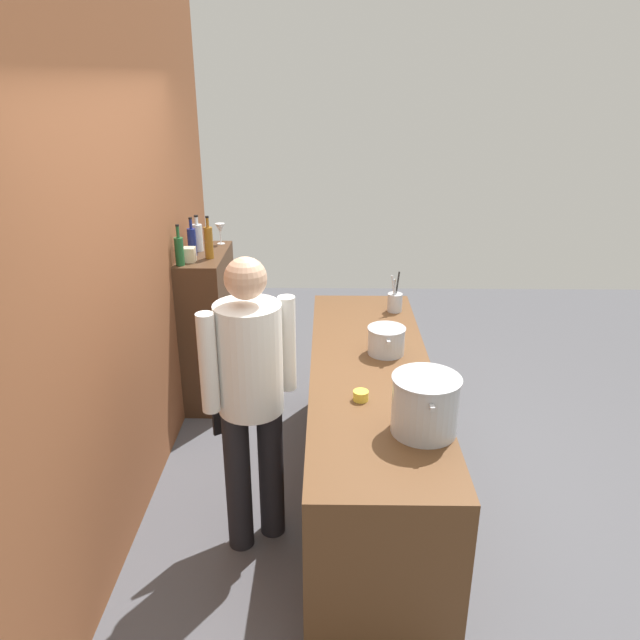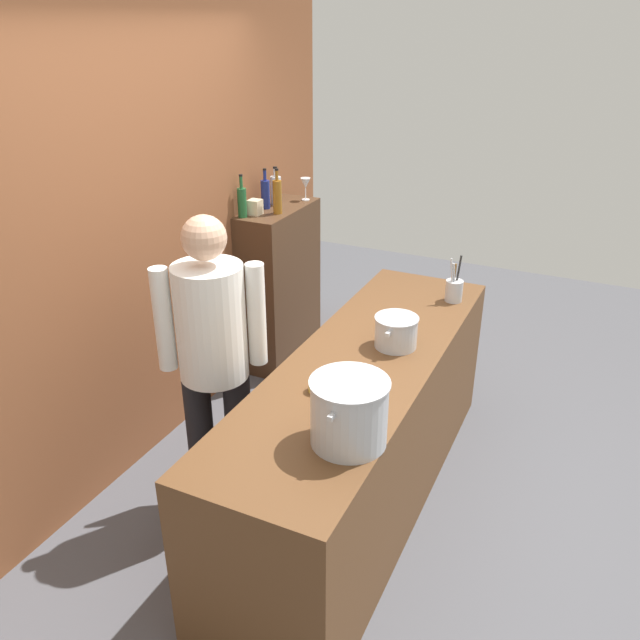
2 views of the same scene
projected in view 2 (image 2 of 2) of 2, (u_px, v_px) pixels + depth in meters
ground_plane at (359, 497)px, 3.62m from camera, size 8.00×8.00×0.00m
brick_back_panel at (130, 209)px, 3.51m from camera, size 4.40×0.10×3.00m
prep_counter at (362, 432)px, 3.42m from camera, size 2.43×0.70×0.90m
bar_cabinet at (280, 285)px, 4.87m from camera, size 0.76×0.32×1.21m
chef at (213, 352)px, 3.15m from camera, size 0.41×0.46×1.66m
stockpot_large at (349, 412)px, 2.54m from camera, size 0.38×0.32×0.28m
stockpot_small at (396, 332)px, 3.31m from camera, size 0.29×0.23×0.17m
utensil_crock at (454, 290)px, 3.84m from camera, size 0.10×0.10×0.29m
butter_jar at (317, 386)px, 2.94m from camera, size 0.08×0.08×0.05m
wine_bottle_green at (242, 202)px, 4.35m from camera, size 0.06×0.06×0.29m
wine_bottle_amber at (277, 196)px, 4.42m from camera, size 0.06×0.06×0.31m
wine_bottle_clear at (276, 190)px, 4.64m from camera, size 0.08×0.08×0.28m
wine_bottle_cobalt at (265, 193)px, 4.55m from camera, size 0.06×0.06×0.28m
wine_glass_tall at (305, 184)px, 4.75m from camera, size 0.08×0.08×0.17m
spice_tin_cream at (255, 207)px, 4.43m from camera, size 0.09×0.09×0.10m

